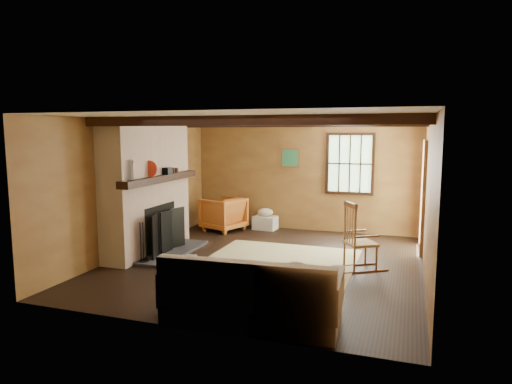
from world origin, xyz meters
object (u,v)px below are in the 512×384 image
at_px(laundry_basket, 265,223).
at_px(armchair, 223,214).
at_px(sofa, 252,298).
at_px(fireplace, 149,192).
at_px(rocking_chair, 358,241).

xyz_separation_m(laundry_basket, armchair, (-0.85, -0.39, 0.22)).
height_order(sofa, armchair, sofa).
bearing_deg(sofa, armchair, 112.76).
height_order(fireplace, laundry_basket, fireplace).
bearing_deg(rocking_chair, fireplace, 59.77).
height_order(sofa, laundry_basket, sofa).
bearing_deg(laundry_basket, sofa, -73.90).
height_order(rocking_chair, armchair, rocking_chair).
height_order(rocking_chair, sofa, rocking_chair).
height_order(fireplace, rocking_chair, fireplace).
distance_m(fireplace, rocking_chair, 3.78).
bearing_deg(sofa, rocking_chair, 65.98).
bearing_deg(laundry_basket, armchair, -155.35).
distance_m(fireplace, armchair, 2.30).
distance_m(laundry_basket, armchair, 0.97).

